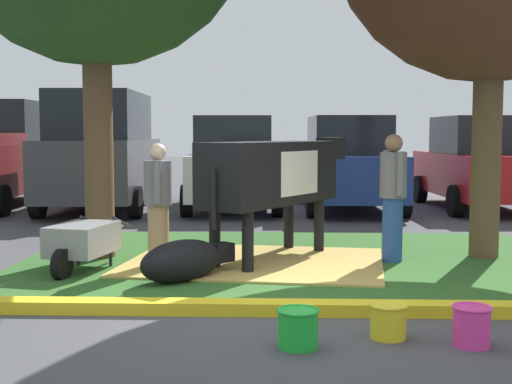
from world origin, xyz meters
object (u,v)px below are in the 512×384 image
at_px(cow_holstein, 275,174).
at_px(wheelbarrow, 82,240).
at_px(calf_lying, 184,261).
at_px(sedan_blue, 348,164).
at_px(suv_dark_grey, 102,151).
at_px(sedan_red, 478,164).
at_px(hatchback_white, 234,164).
at_px(person_handler, 158,202).
at_px(bucket_pink, 472,325).
at_px(person_visitor_near, 393,194).
at_px(bucket_yellow, 388,320).
at_px(bucket_green, 298,327).

xyz_separation_m(cow_holstein, wheelbarrow, (-2.31, -0.85, -0.76)).
xyz_separation_m(calf_lying, sedan_blue, (2.55, 7.29, 0.75)).
bearing_deg(suv_dark_grey, sedan_red, 3.36).
bearing_deg(hatchback_white, person_handler, -94.20).
xyz_separation_m(cow_holstein, bucket_pink, (1.58, -3.57, -0.98)).
xyz_separation_m(calf_lying, person_visitor_near, (2.52, 1.21, 0.65)).
height_order(hatchback_white, sedan_blue, same).
distance_m(calf_lying, person_visitor_near, 2.87).
bearing_deg(bucket_yellow, bucket_green, -159.84).
bearing_deg(bucket_green, wheelbarrow, 131.85).
xyz_separation_m(cow_holstein, suv_dark_grey, (-3.76, 5.72, 0.13)).
height_order(sedan_blue, sedan_red, same).
bearing_deg(sedan_red, bucket_pink, -106.05).
bearing_deg(calf_lying, sedan_blue, 70.74).
distance_m(wheelbarrow, bucket_pink, 4.76).
bearing_deg(suv_dark_grey, cow_holstein, -56.69).
height_order(hatchback_white, sedan_red, same).
height_order(bucket_pink, sedan_red, sedan_red).
bearing_deg(person_handler, bucket_pink, -44.97).
bearing_deg(bucket_pink, bucket_yellow, 163.58).
bearing_deg(sedan_blue, hatchback_white, 178.20).
relative_size(bucket_yellow, hatchback_white, 0.07).
bearing_deg(person_visitor_near, cow_holstein, 175.31).
height_order(cow_holstein, bucket_yellow, cow_holstein).
bearing_deg(bucket_green, person_handler, 117.95).
xyz_separation_m(wheelbarrow, sedan_blue, (3.85, 6.81, 0.60)).
relative_size(wheelbarrow, bucket_yellow, 5.08).
bearing_deg(cow_holstein, bucket_pink, -66.19).
relative_size(person_handler, bucket_pink, 4.80).
bearing_deg(bucket_pink, person_handler, 135.03).
bearing_deg(person_visitor_near, calf_lying, -154.34).
height_order(wheelbarrow, sedan_red, sedan_red).
xyz_separation_m(bucket_yellow, suv_dark_grey, (-4.71, 9.11, 1.12)).
xyz_separation_m(cow_holstein, bucket_yellow, (0.95, -3.39, -0.99)).
height_order(bucket_yellow, sedan_red, sedan_red).
xyz_separation_m(cow_holstein, sedan_blue, (1.54, 5.96, -0.16)).
xyz_separation_m(person_visitor_near, sedan_blue, (0.03, 6.08, 0.09)).
height_order(calf_lying, sedan_red, sedan_red).
bearing_deg(hatchback_white, person_visitor_near, -68.24).
height_order(person_visitor_near, hatchback_white, hatchback_white).
height_order(bucket_yellow, suv_dark_grey, suv_dark_grey).
bearing_deg(sedan_red, bucket_yellow, -109.71).
height_order(cow_holstein, wheelbarrow, cow_holstein).
bearing_deg(cow_holstein, bucket_yellow, -74.29).
xyz_separation_m(person_handler, bucket_yellow, (2.39, -2.82, -0.68)).
relative_size(person_handler, person_visitor_near, 0.93).
xyz_separation_m(person_handler, sedan_red, (5.82, 6.77, 0.16)).
relative_size(person_handler, suv_dark_grey, 0.33).
bearing_deg(sedan_blue, bucket_yellow, -93.58).
height_order(bucket_yellow, bucket_pink, bucket_pink).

